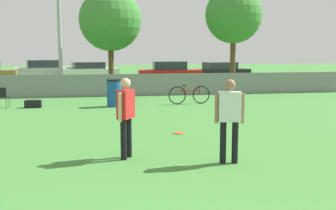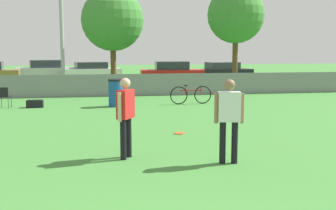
% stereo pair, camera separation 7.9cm
% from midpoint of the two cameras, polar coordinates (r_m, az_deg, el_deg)
% --- Properties ---
extents(fence_backline, '(25.88, 0.07, 1.21)m').
position_cam_midpoint_polar(fence_backline, '(21.03, -8.73, 2.65)').
color(fence_backline, gray).
rests_on(fence_backline, ground_plane).
extents(tree_near_pole, '(3.60, 3.60, 5.80)m').
position_cam_midpoint_polar(tree_near_pole, '(24.89, -7.90, 11.34)').
color(tree_near_pole, brown).
rests_on(tree_near_pole, ground_plane).
extents(tree_far_right, '(3.36, 3.36, 6.02)m').
position_cam_midpoint_polar(tree_far_right, '(25.68, 8.79, 11.93)').
color(tree_far_right, brown).
rests_on(tree_far_right, ground_plane).
extents(player_defender_red, '(0.42, 0.53, 1.73)m').
position_cam_midpoint_polar(player_defender_red, '(8.96, -5.98, -0.90)').
color(player_defender_red, black).
rests_on(player_defender_red, ground_plane).
extents(player_receiver_white, '(0.60, 0.30, 1.73)m').
position_cam_midpoint_polar(player_receiver_white, '(8.62, 8.07, -1.27)').
color(player_receiver_white, black).
rests_on(player_receiver_white, ground_plane).
extents(frisbee_disc, '(0.29, 0.29, 0.03)m').
position_cam_midpoint_polar(frisbee_disc, '(11.70, 1.28, -3.82)').
color(frisbee_disc, '#E5591E').
rests_on(frisbee_disc, ground_plane).
extents(folding_chair_sideline, '(0.48, 0.48, 0.83)m').
position_cam_midpoint_polar(folding_chair_sideline, '(17.90, -21.69, 1.20)').
color(folding_chair_sideline, '#333338').
rests_on(folding_chair_sideline, ground_plane).
extents(bicycle_sideline, '(1.83, 0.44, 0.82)m').
position_cam_midpoint_polar(bicycle_sideline, '(17.97, 2.78, 1.40)').
color(bicycle_sideline, black).
rests_on(bicycle_sideline, ground_plane).
extents(trash_bin, '(0.60, 0.60, 1.12)m').
position_cam_midpoint_polar(trash_bin, '(17.26, -7.45, 1.66)').
color(trash_bin, '#194C99').
rests_on(trash_bin, ground_plane).
extents(gear_bag_sideline, '(0.64, 0.35, 0.31)m').
position_cam_midpoint_polar(gear_bag_sideline, '(17.70, -17.93, 0.13)').
color(gear_bag_sideline, black).
rests_on(gear_bag_sideline, ground_plane).
extents(parked_car_silver, '(4.54, 2.64, 1.52)m').
position_cam_midpoint_polar(parked_car_silver, '(33.01, -16.67, 4.49)').
color(parked_car_silver, black).
rests_on(parked_car_silver, ground_plane).
extents(parked_car_white, '(4.67, 2.62, 1.36)m').
position_cam_midpoint_polar(parked_car_white, '(32.57, -10.79, 4.54)').
color(parked_car_white, black).
rests_on(parked_car_white, ground_plane).
extents(parked_car_red, '(4.33, 1.86, 1.50)m').
position_cam_midpoint_polar(parked_car_red, '(28.88, 0.12, 4.38)').
color(parked_car_red, black).
rests_on(parked_car_red, ground_plane).
extents(parked_car_dark, '(4.51, 2.34, 1.37)m').
position_cam_midpoint_polar(parked_car_dark, '(31.59, 6.96, 4.51)').
color(parked_car_dark, black).
rests_on(parked_car_dark, ground_plane).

